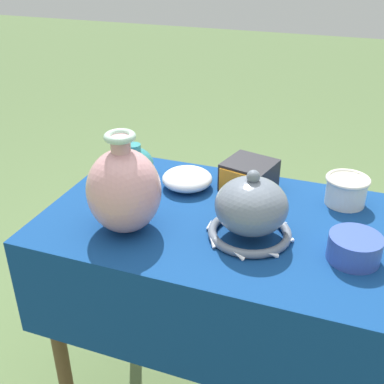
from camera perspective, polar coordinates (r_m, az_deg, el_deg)
name	(u,v)px	position (r m, az deg, el deg)	size (l,w,h in m)	color
display_table	(218,252)	(1.36, 3.15, -7.15)	(0.96, 0.60, 0.75)	brown
vase_tall_bulbous	(124,190)	(1.22, -8.07, 0.27)	(0.19, 0.19, 0.27)	#D19399
vase_dome_bell	(251,210)	(1.21, 7.01, -2.19)	(0.23, 0.23, 0.19)	slate
mosaic_tile_box	(249,175)	(1.45, 6.75, 1.96)	(0.17, 0.17, 0.09)	#232328
bowl_shallow_porcelain	(187,179)	(1.45, -0.58, 1.58)	(0.15, 0.15, 0.06)	white
pot_squat_cobalt	(354,248)	(1.20, 18.69, -6.30)	(0.13, 0.13, 0.06)	#3851A8
cup_wide_ivory	(346,190)	(1.43, 17.83, 0.28)	(0.12, 0.12, 0.08)	white
jar_round_teal	(135,164)	(1.50, -6.83, 3.37)	(0.12, 0.12, 0.12)	teal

